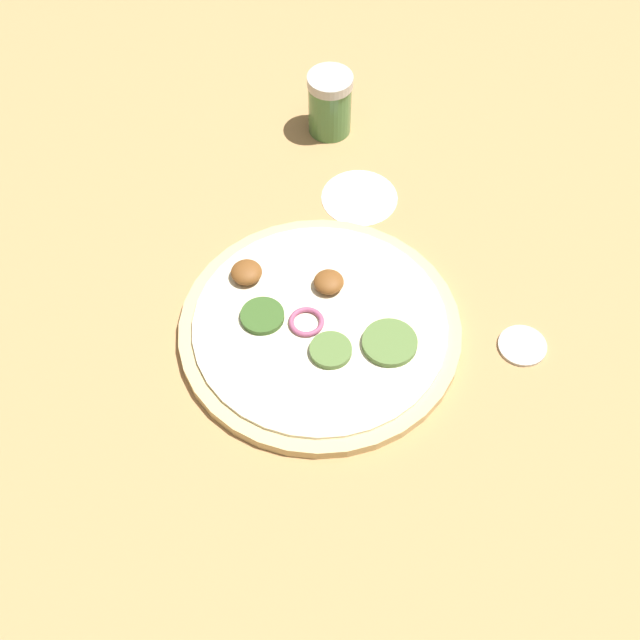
{
  "coord_description": "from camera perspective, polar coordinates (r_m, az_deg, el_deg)",
  "views": [
    {
      "loc": [
        0.5,
        0.01,
        0.73
      ],
      "look_at": [
        0.0,
        0.0,
        0.02
      ],
      "focal_mm": 50.0,
      "sensor_mm": 36.0,
      "label": 1
    }
  ],
  "objects": [
    {
      "name": "loose_cap",
      "position": [
        0.89,
        12.84,
        -1.55
      ],
      "size": [
        0.05,
        0.05,
        0.01
      ],
      "color": "beige",
      "rests_on": "ground_plane"
    },
    {
      "name": "pizza",
      "position": [
        0.87,
        -0.02,
        -0.46
      ],
      "size": [
        0.28,
        0.28,
        0.03
      ],
      "color": "#D6B77A",
      "rests_on": "ground_plane"
    },
    {
      "name": "ground_plane",
      "position": [
        0.88,
        0.0,
        -0.81
      ],
      "size": [
        3.0,
        3.0,
        0.0
      ],
      "primitive_type": "plane",
      "color": "tan"
    },
    {
      "name": "flour_patch",
      "position": [
        1.0,
        2.54,
        7.84
      ],
      "size": [
        0.08,
        0.08,
        0.0
      ],
      "color": "white",
      "rests_on": "ground_plane"
    },
    {
      "name": "spice_jar",
      "position": [
        1.05,
        0.64,
        13.7
      ],
      "size": [
        0.05,
        0.05,
        0.08
      ],
      "color": "#4C7F42",
      "rests_on": "ground_plane"
    }
  ]
}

